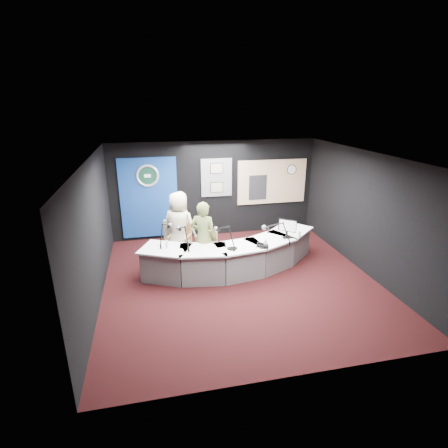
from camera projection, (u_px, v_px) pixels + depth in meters
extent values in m
plane|color=black|center=(240.00, 280.00, 7.94)|extent=(6.00, 6.00, 0.00)
cube|color=silver|center=(242.00, 157.00, 7.00)|extent=(6.00, 6.00, 0.02)
cube|color=black|center=(215.00, 189.00, 10.24)|extent=(6.00, 0.02, 2.80)
cube|color=black|center=(298.00, 294.00, 4.71)|extent=(6.00, 0.02, 2.80)
cube|color=black|center=(94.00, 233.00, 6.87)|extent=(0.02, 6.00, 2.80)
cube|color=black|center=(366.00, 213.00, 8.07)|extent=(0.02, 6.00, 2.80)
cube|color=navy|center=(149.00, 198.00, 9.88)|extent=(1.60, 0.05, 2.30)
torus|color=silver|center=(147.00, 176.00, 9.62)|extent=(0.63, 0.07, 0.63)
cylinder|color=#0E3221|center=(147.00, 176.00, 9.63)|extent=(0.48, 0.01, 0.48)
cube|color=slate|center=(217.00, 178.00, 10.10)|extent=(0.90, 0.04, 1.10)
cube|color=gray|center=(217.00, 168.00, 9.98)|extent=(0.34, 0.02, 0.27)
cube|color=gray|center=(217.00, 187.00, 10.17)|extent=(0.34, 0.02, 0.27)
cube|color=tan|center=(272.00, 182.00, 10.51)|extent=(2.12, 0.06, 1.32)
cube|color=beige|center=(272.00, 182.00, 10.50)|extent=(2.00, 0.02, 1.20)
cube|color=black|center=(258.00, 188.00, 10.44)|extent=(0.55, 0.02, 0.75)
cylinder|color=white|center=(292.00, 170.00, 10.48)|extent=(0.28, 0.01, 0.28)
cube|color=slate|center=(173.00, 234.00, 9.01)|extent=(0.49, 0.32, 0.70)
imported|color=beige|center=(179.00, 226.00, 8.74)|extent=(1.03, 0.92, 1.78)
imported|color=#5B6535|center=(203.00, 237.00, 8.15)|extent=(0.74, 0.64, 1.71)
cube|color=black|center=(287.00, 225.00, 8.26)|extent=(0.39, 0.31, 0.32)
cube|color=black|center=(262.00, 246.00, 7.87)|extent=(0.28, 0.27, 0.06)
torus|color=black|center=(264.00, 247.00, 7.83)|extent=(0.24, 0.24, 0.04)
torus|color=black|center=(232.00, 248.00, 7.75)|extent=(0.24, 0.24, 0.04)
cube|color=white|center=(179.00, 252.00, 7.60)|extent=(0.26, 0.34, 0.00)
cube|color=white|center=(223.00, 250.00, 7.70)|extent=(0.25, 0.31, 0.00)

